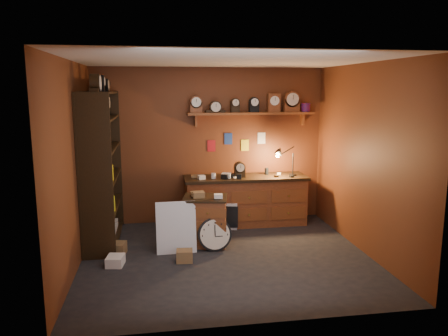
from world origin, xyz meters
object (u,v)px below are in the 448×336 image
(shelving_unit, at_px, (99,161))
(low_cabinet, at_px, (205,218))
(workbench, at_px, (245,198))
(big_round_clock, at_px, (215,234))

(shelving_unit, height_order, low_cabinet, shelving_unit)
(workbench, bearing_deg, low_cabinet, -131.81)
(shelving_unit, xyz_separation_m, low_cabinet, (1.57, -0.41, -0.85))
(low_cabinet, bearing_deg, big_round_clock, -59.13)
(shelving_unit, relative_size, workbench, 1.22)
(shelving_unit, relative_size, low_cabinet, 3.10)
(shelving_unit, bearing_deg, low_cabinet, -14.57)
(workbench, height_order, low_cabinet, workbench)
(shelving_unit, xyz_separation_m, workbench, (2.37, 0.49, -0.78))
(workbench, xyz_separation_m, big_round_clock, (-0.70, -1.18, -0.23))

